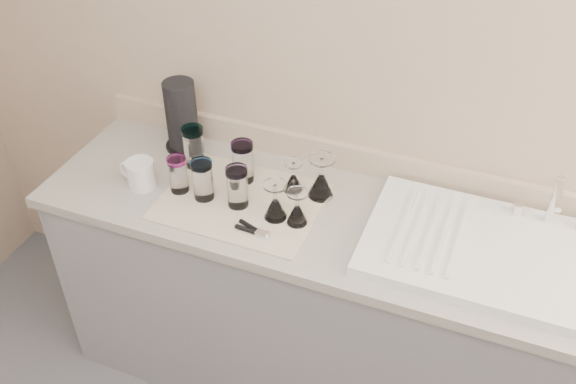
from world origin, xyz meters
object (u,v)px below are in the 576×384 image
at_px(tumbler_lavender, 237,187).
at_px(white_mug, 140,174).
at_px(tumbler_teal, 194,147).
at_px(goblet_front_right, 297,212).
at_px(sink_unit, 496,252).
at_px(tumbler_purple, 243,162).
at_px(tumbler_magenta, 178,174).
at_px(goblet_back_right, 321,183).
at_px(paper_towel_roll, 182,116).
at_px(goblet_front_left, 275,206).
at_px(goblet_back_left, 293,181).
at_px(can_opener, 253,230).
at_px(tumbler_blue, 203,180).

xyz_separation_m(tumbler_lavender, white_mug, (-0.38, -0.02, -0.03)).
distance_m(tumbler_teal, goblet_front_right, 0.50).
height_order(sink_unit, tumbler_purple, sink_unit).
bearing_deg(goblet_front_right, sink_unit, 7.53).
bearing_deg(tumbler_teal, tumbler_magenta, -81.99).
height_order(tumbler_teal, goblet_back_right, same).
bearing_deg(paper_towel_roll, goblet_back_right, -9.75).
bearing_deg(tumbler_purple, goblet_front_left, -38.53).
bearing_deg(goblet_back_right, sink_unit, -7.60).
bearing_deg(goblet_back_left, goblet_back_right, 5.11).
bearing_deg(tumbler_teal, goblet_back_left, -1.46).
relative_size(tumbler_purple, paper_towel_roll, 0.56).
bearing_deg(can_opener, goblet_front_right, 41.01).
xyz_separation_m(sink_unit, tumbler_magenta, (-1.09, -0.08, 0.06)).
xyz_separation_m(tumbler_purple, tumbler_lavender, (0.04, -0.14, -0.00)).
bearing_deg(can_opener, goblet_back_right, 62.25).
bearing_deg(white_mug, goblet_back_right, 15.76).
height_order(white_mug, paper_towel_roll, paper_towel_roll).
bearing_deg(tumbler_blue, tumbler_purple, 58.82).
relative_size(tumbler_teal, tumbler_lavender, 1.05).
bearing_deg(tumbler_teal, paper_towel_roll, 135.05).
height_order(goblet_front_right, paper_towel_roll, paper_towel_roll).
distance_m(tumbler_blue, white_mug, 0.25).
height_order(tumbler_blue, paper_towel_roll, paper_towel_roll).
xyz_separation_m(tumbler_magenta, goblet_front_left, (0.37, -0.01, -0.02)).
distance_m(tumbler_blue, goblet_back_right, 0.41).
relative_size(tumbler_teal, goblet_back_left, 1.31).
bearing_deg(white_mug, tumbler_teal, 54.68).
xyz_separation_m(goblet_front_left, can_opener, (-0.04, -0.10, -0.04)).
bearing_deg(goblet_front_right, tumbler_purple, 150.84).
distance_m(sink_unit, tumbler_blue, 1.00).
height_order(tumbler_magenta, white_mug, tumbler_magenta).
bearing_deg(goblet_front_left, white_mug, -179.12).
relative_size(tumbler_magenta, goblet_front_right, 1.08).
xyz_separation_m(tumbler_blue, tumbler_lavender, (0.13, 0.01, 0.00)).
distance_m(tumbler_magenta, paper_towel_roll, 0.29).
height_order(tumbler_teal, can_opener, tumbler_teal).
bearing_deg(white_mug, goblet_back_left, 17.69).
xyz_separation_m(sink_unit, tumbler_blue, (-0.99, -0.08, 0.06)).
bearing_deg(sink_unit, goblet_front_left, -173.15).
height_order(tumbler_purple, paper_towel_roll, paper_towel_roll).
bearing_deg(goblet_front_right, tumbler_blue, 179.05).
height_order(tumbler_blue, goblet_front_right, tumbler_blue).
distance_m(tumbler_lavender, can_opener, 0.17).
height_order(tumbler_purple, white_mug, tumbler_purple).
distance_m(can_opener, paper_towel_roll, 0.60).
bearing_deg(can_opener, tumbler_lavender, 133.69).
relative_size(tumbler_teal, goblet_front_right, 1.25).
xyz_separation_m(sink_unit, tumbler_purple, (-0.91, 0.06, 0.07)).
height_order(goblet_front_right, can_opener, goblet_front_right).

